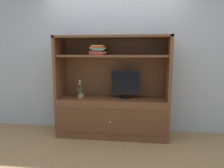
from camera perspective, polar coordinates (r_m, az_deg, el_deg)
ground_plane at (r=3.37m, az=-0.76°, el=-16.52°), size 8.00×8.00×0.00m
painted_rear_wall at (r=3.79m, az=0.75°, el=8.16°), size 6.00×0.10×2.80m
media_console at (r=3.57m, az=0.11°, el=-6.07°), size 1.89×0.57×1.71m
tv_monitor at (r=3.45m, az=3.77°, el=0.13°), size 0.48×0.18×0.49m
potted_plant at (r=3.57m, az=-8.70°, el=-2.97°), size 0.11×0.11×0.30m
magazine_stack at (r=3.48m, az=-3.83°, el=9.37°), size 0.29×0.32×0.16m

